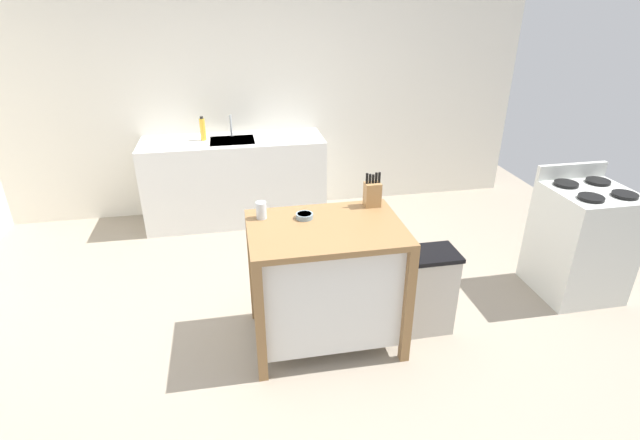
# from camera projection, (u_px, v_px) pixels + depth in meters

# --- Properties ---
(ground_plane) EXTENTS (6.60, 6.60, 0.00)m
(ground_plane) POSITION_uv_depth(u_px,v_px,m) (303.00, 327.00, 3.53)
(ground_plane) COLOR gray
(ground_plane) RESTS_ON ground
(wall_back) EXTENTS (5.60, 0.10, 2.60)m
(wall_back) POSITION_uv_depth(u_px,v_px,m) (266.00, 90.00, 5.04)
(wall_back) COLOR silver
(wall_back) RESTS_ON ground
(kitchen_island) EXTENTS (1.00, 0.72, 0.88)m
(kitchen_island) POSITION_uv_depth(u_px,v_px,m) (326.00, 278.00, 3.23)
(kitchen_island) COLOR olive
(kitchen_island) RESTS_ON ground
(knife_block) EXTENTS (0.11, 0.09, 0.24)m
(knife_block) POSITION_uv_depth(u_px,v_px,m) (372.00, 193.00, 3.31)
(knife_block) COLOR #AD7F4C
(knife_block) RESTS_ON kitchen_island
(bowl_stoneware_deep) EXTENTS (0.12, 0.12, 0.03)m
(bowl_stoneware_deep) POSITION_uv_depth(u_px,v_px,m) (304.00, 216.00, 3.16)
(bowl_stoneware_deep) COLOR gray
(bowl_stoneware_deep) RESTS_ON kitchen_island
(drinking_cup) EXTENTS (0.07, 0.07, 0.11)m
(drinking_cup) POSITION_uv_depth(u_px,v_px,m) (261.00, 210.00, 3.15)
(drinking_cup) COLOR silver
(drinking_cup) RESTS_ON kitchen_island
(trash_bin) EXTENTS (0.36, 0.28, 0.63)m
(trash_bin) POSITION_uv_depth(u_px,v_px,m) (428.00, 290.00, 3.41)
(trash_bin) COLOR #B7B2A8
(trash_bin) RESTS_ON ground
(sink_counter) EXTENTS (1.84, 0.60, 0.88)m
(sink_counter) POSITION_uv_depth(u_px,v_px,m) (235.00, 180.00, 5.03)
(sink_counter) COLOR silver
(sink_counter) RESTS_ON ground
(sink_faucet) EXTENTS (0.02, 0.02, 0.22)m
(sink_faucet) POSITION_uv_depth(u_px,v_px,m) (231.00, 126.00, 4.91)
(sink_faucet) COLOR #B7BCC1
(sink_faucet) RESTS_ON sink_counter
(bottle_dish_soap) EXTENTS (0.05, 0.05, 0.24)m
(bottle_dish_soap) POSITION_uv_depth(u_px,v_px,m) (203.00, 129.00, 4.78)
(bottle_dish_soap) COLOR yellow
(bottle_dish_soap) RESTS_ON sink_counter
(stove) EXTENTS (0.60, 0.60, 1.00)m
(stove) POSITION_uv_depth(u_px,v_px,m) (581.00, 241.00, 3.80)
(stove) COLOR silver
(stove) RESTS_ON ground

